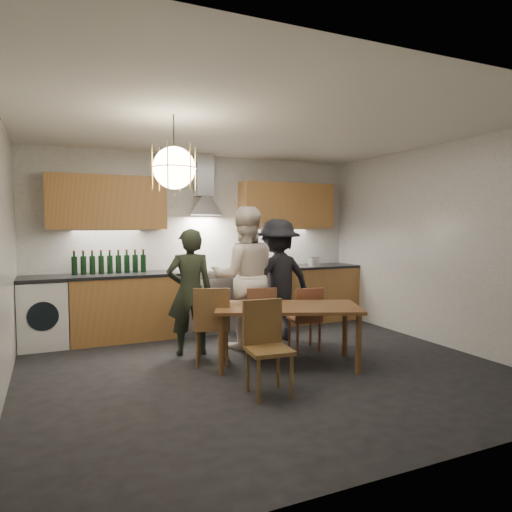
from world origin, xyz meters
name	(u,v)px	position (x,y,z in m)	size (l,w,h in m)	color
ground	(265,368)	(0.00, 0.00, 0.00)	(5.00, 5.00, 0.00)	black
room_shell	(265,211)	(0.00, 0.00, 1.71)	(5.02, 4.52, 2.61)	white
counter_run	(210,300)	(0.02, 1.95, 0.45)	(5.00, 0.62, 0.90)	#BB8548
range_stove	(208,301)	(0.00, 1.94, 0.44)	(0.90, 0.60, 0.92)	silver
wall_fixtures	(205,203)	(0.00, 2.07, 1.87)	(4.30, 0.54, 1.10)	tan
pendant_lamp	(174,168)	(-1.00, -0.10, 2.10)	(0.43, 0.43, 0.70)	black
dining_table	(287,313)	(0.29, 0.01, 0.59)	(1.76, 1.34, 0.67)	brown
chair_back_left	(212,321)	(-0.49, 0.33, 0.50)	(0.51, 0.51, 0.88)	brown
chair_back_mid	(260,315)	(0.22, 0.60, 0.46)	(0.43, 0.43, 0.80)	brown
chair_back_right	(307,315)	(0.77, 0.41, 0.45)	(0.41, 0.41, 0.79)	brown
chair_front	(266,340)	(-0.29, -0.63, 0.49)	(0.42, 0.42, 0.86)	brown
person_left	(190,292)	(-0.58, 0.87, 0.76)	(0.55, 0.36, 1.51)	black
person_mid	(244,277)	(0.14, 0.90, 0.89)	(0.87, 0.68, 1.79)	silver
person_right	(277,280)	(0.68, 1.04, 0.82)	(1.06, 0.61, 1.64)	black
mixing_bowl	(278,265)	(1.14, 1.94, 0.93)	(0.27, 0.27, 0.07)	silver
stock_pot	(314,261)	(1.80, 1.94, 0.96)	(0.18, 0.18, 0.13)	silver
wine_bottles	(110,262)	(-1.36, 2.03, 1.06)	(0.97, 0.08, 0.32)	black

